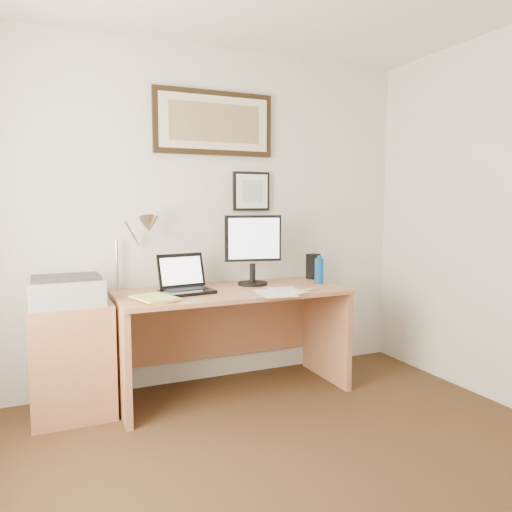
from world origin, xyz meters
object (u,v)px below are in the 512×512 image
printer (67,291)px  water_bottle (319,271)px  book (139,301)px  laptop (185,284)px  lcd_monitor (253,246)px  side_cabinet (72,360)px  desk (228,320)px

printer → water_bottle: bearing=-1.0°
book → laptop: size_ratio=0.80×
book → printer: (-0.40, 0.21, 0.06)m
book → lcd_monitor: (0.91, 0.32, 0.28)m
side_cabinet → water_bottle: bearing=-1.7°
book → laptop: (0.36, 0.23, 0.05)m
side_cabinet → lcd_monitor: (1.29, 0.08, 0.68)m
side_cabinet → laptop: size_ratio=1.97×
desk → laptop: (-0.33, -0.04, 0.29)m
laptop → printer: 0.76m
side_cabinet → desk: desk is taller
desk → printer: size_ratio=3.64×
side_cabinet → lcd_monitor: lcd_monitor is taller
laptop → printer: (-0.76, -0.02, 0.01)m
printer → desk: bearing=2.9°
side_cabinet → lcd_monitor: size_ratio=1.40×
desk → lcd_monitor: 0.57m
water_bottle → desk: 0.79m
desk → printer: 1.13m
book → desk: size_ratio=0.19×
book → desk: 0.77m
book → lcd_monitor: lcd_monitor is taller
laptop → lcd_monitor: bearing=9.2°
laptop → water_bottle: bearing=-2.7°
side_cabinet → printer: size_ratio=1.66×
desk → water_bottle: bearing=-7.0°
water_bottle → lcd_monitor: (-0.49, 0.14, 0.19)m
water_bottle → lcd_monitor: lcd_monitor is taller
lcd_monitor → side_cabinet: bearing=-176.3°
side_cabinet → desk: size_ratio=0.46×
laptop → lcd_monitor: size_ratio=0.71×
side_cabinet → laptop: 0.87m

